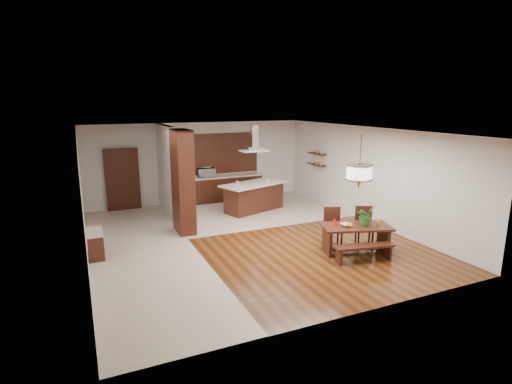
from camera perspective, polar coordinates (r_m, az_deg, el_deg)
name	(u,v)px	position (r m, az deg, el deg)	size (l,w,h in m)	color
room_shell	(246,163)	(10.49, -1.50, 4.18)	(9.00, 9.04, 2.92)	#3C1E0B
tile_hallway	(143,252)	(10.32, -15.83, -8.30)	(2.50, 9.00, 0.01)	beige
tile_kitchen	(252,210)	(13.65, -0.64, -2.61)	(5.50, 4.00, 0.01)	beige
soffit_band	(245,131)	(10.40, -1.53, 8.67)	(8.00, 9.00, 0.02)	#37180D
partition_pier	(183,182)	(11.30, -10.41, 1.44)	(0.45, 1.00, 2.90)	black
partition_stub	(167,170)	(13.32, -12.59, 3.06)	(0.18, 2.40, 2.90)	silver
hallway_console	(95,244)	(10.33, -21.96, -6.91)	(0.37, 0.88, 0.63)	black
hallway_doorway	(123,179)	(14.27, -18.52, 1.71)	(1.10, 0.20, 2.10)	black
rear_counter	(227,188)	(14.99, -4.11, 0.61)	(2.60, 0.62, 0.95)	black
kitchen_window	(224,153)	(15.02, -4.53, 5.56)	(2.60, 0.08, 1.50)	#99562D
shelf_lower	(317,165)	(14.66, 8.65, 3.90)	(0.26, 0.90, 0.04)	black
shelf_upper	(317,154)	(14.61, 8.70, 5.45)	(0.26, 0.90, 0.04)	black
dining_table	(356,233)	(10.10, 14.07, -5.64)	(1.82, 1.30, 0.69)	black
dining_bench	(364,253)	(9.68, 15.17, -8.45)	(1.42, 0.31, 0.40)	black
dining_chair_left	(333,227)	(10.43, 11.00, -4.98)	(0.43, 0.43, 0.98)	black
dining_chair_right	(365,226)	(10.70, 15.25, -4.74)	(0.44, 0.44, 0.99)	black
pendant_lantern	(360,162)	(9.71, 14.63, 4.15)	(0.64, 0.64, 1.31)	beige
foliage_plant	(365,216)	(10.07, 15.33, -3.27)	(0.43, 0.38, 0.48)	#286D24
fruit_bowl	(346,225)	(9.94, 12.74, -4.59)	(0.25, 0.25, 0.06)	beige
napkin_cone	(335,221)	(9.92, 11.18, -4.11)	(0.13, 0.13, 0.21)	#B20D0C
gold_ornament	(378,223)	(10.16, 17.06, -4.32)	(0.08, 0.08, 0.11)	gold
kitchen_island	(254,196)	(13.49, -0.25, -0.63)	(2.56, 1.72, 0.97)	black
range_hood	(254,138)	(13.18, -0.27, 7.72)	(0.90, 0.55, 0.87)	silver
island_cup	(268,181)	(13.45, 1.67, 1.59)	(0.12, 0.12, 0.10)	white
microwave	(206,172)	(14.62, -7.11, 2.78)	(0.59, 0.40, 0.33)	#B1B3B8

